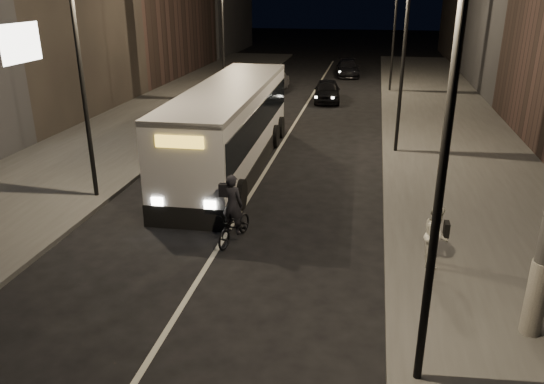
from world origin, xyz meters
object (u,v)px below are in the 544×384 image
at_px(streetlight_right_mid, 399,37).
at_px(pedestrian_woman, 436,235).
at_px(streetlight_left_near, 86,53).
at_px(car_near, 327,91).
at_px(streetlight_left_far, 226,21).
at_px(streetlight_right_far, 392,18).
at_px(car_mid, 275,82).
at_px(cyclist_on_bicycle, 234,220).
at_px(streetlight_right_near, 431,123).
at_px(car_far, 348,68).
at_px(city_bus, 231,123).

bearing_deg(streetlight_right_mid, pedestrian_woman, -84.82).
xyz_separation_m(streetlight_left_near, car_near, (6.59, 19.76, -4.63)).
bearing_deg(streetlight_left_far, streetlight_right_far, 29.36).
height_order(streetlight_right_mid, car_mid, streetlight_right_mid).
bearing_deg(cyclist_on_bicycle, car_near, 100.78).
bearing_deg(streetlight_left_near, car_mid, 84.14).
distance_m(streetlight_right_near, car_far, 39.56).
xyz_separation_m(streetlight_right_near, streetlight_right_far, (0.00, 32.00, 0.00)).
height_order(pedestrian_woman, car_mid, pedestrian_woman).
distance_m(streetlight_left_far, pedestrian_woman, 24.48).
xyz_separation_m(streetlight_left_far, car_near, (6.59, 1.76, -4.63)).
height_order(streetlight_left_far, pedestrian_woman, streetlight_left_far).
distance_m(streetlight_right_near, streetlight_right_far, 32.00).
height_order(streetlight_left_near, cyclist_on_bicycle, streetlight_left_near).
distance_m(streetlight_right_near, pedestrian_woman, 6.63).
bearing_deg(streetlight_right_far, city_bus, -109.76).
xyz_separation_m(streetlight_right_near, city_bus, (-6.93, 12.70, -3.41)).
distance_m(streetlight_right_far, streetlight_left_far, 12.24).
height_order(streetlight_right_mid, streetlight_left_near, same).
relative_size(streetlight_left_near, city_bus, 0.60).
bearing_deg(streetlight_right_mid, cyclist_on_bicycle, -115.08).
distance_m(streetlight_left_near, pedestrian_woman, 12.82).
xyz_separation_m(streetlight_left_far, city_bus, (3.73, -13.30, -3.41)).
distance_m(city_bus, pedestrian_woman, 11.15).
bearing_deg(car_near, car_far, 81.14).
bearing_deg(streetlight_left_far, cyclist_on_bicycle, -74.40).
bearing_deg(pedestrian_woman, car_far, 11.51).
bearing_deg(streetlight_right_mid, car_near, 109.13).
height_order(streetlight_right_mid, pedestrian_woman, streetlight_right_mid).
distance_m(city_bus, cyclist_on_bicycle, 7.60).
relative_size(streetlight_left_near, car_near, 1.89).
bearing_deg(streetlight_left_near, car_near, 71.57).
xyz_separation_m(city_bus, car_far, (3.64, 26.45, -1.27)).
height_order(streetlight_right_near, streetlight_right_far, same).
bearing_deg(streetlight_left_far, car_mid, 64.24).
height_order(streetlight_right_near, streetlight_left_far, same).
distance_m(city_bus, car_near, 15.37).
distance_m(cyclist_on_bicycle, car_far, 33.73).
distance_m(car_mid, car_far, 9.70).
relative_size(streetlight_right_near, car_far, 1.71).
bearing_deg(streetlight_right_far, streetlight_left_near, -113.96).
relative_size(streetlight_right_near, streetlight_right_mid, 1.00).
distance_m(pedestrian_woman, car_near, 23.40).
bearing_deg(city_bus, streetlight_right_mid, 24.01).
height_order(streetlight_left_far, car_mid, streetlight_left_far).
relative_size(streetlight_right_near, pedestrian_woman, 4.66).
height_order(car_near, car_far, car_near).
distance_m(streetlight_right_far, car_near, 7.49).
height_order(streetlight_left_near, streetlight_left_far, same).
bearing_deg(car_far, car_mid, -127.79).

